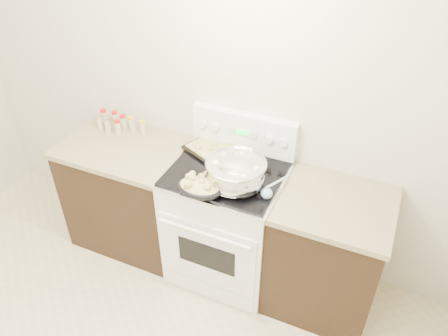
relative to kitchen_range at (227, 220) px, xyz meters
The scene contains 9 objects.
counter_left 0.83m from the kitchen_range, behind, with size 0.93×0.67×0.92m.
counter_right 0.73m from the kitchen_range, ahead, with size 0.73×0.67×0.92m.
kitchen_range is the anchor object (origin of this frame).
mixing_bowl 0.56m from the kitchen_range, 46.97° to the right, with size 0.41×0.41×0.23m.
roasting_pan 0.58m from the kitchen_range, 102.98° to the right, with size 0.30×0.22×0.11m.
baking_sheet 0.52m from the kitchen_range, 134.77° to the left, with size 0.51×0.45×0.06m.
wooden_spoon 0.48m from the kitchen_range, 132.33° to the right, with size 0.20×0.19×0.04m.
blue_ladle 0.60m from the kitchen_range, 22.44° to the right, with size 0.11×0.26×0.09m.
spice_jars 1.12m from the kitchen_range, behind, with size 0.40×0.15×0.13m.
Camera 1 is at (1.28, -0.72, 2.68)m, focal length 35.00 mm.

